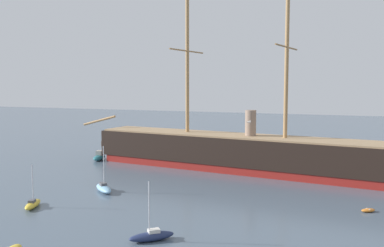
{
  "coord_description": "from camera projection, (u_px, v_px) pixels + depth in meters",
  "views": [
    {
      "loc": [
        18.07,
        -16.95,
        15.73
      ],
      "look_at": [
        -2.61,
        37.54,
        10.1
      ],
      "focal_mm": 39.76,
      "sensor_mm": 36.0,
      "label": 1
    }
  ],
  "objects": [
    {
      "name": "tall_ship",
      "position": [
        233.0,
        152.0,
        76.45
      ],
      "size": [
        64.48,
        15.11,
        31.06
      ],
      "color": "maroon",
      "rests_on": "ground"
    },
    {
      "name": "sailboat_near_centre",
      "position": [
        152.0,
        236.0,
        42.34
      ],
      "size": [
        4.36,
        4.16,
        6.04
      ],
      "color": "#1E284C",
      "rests_on": "ground"
    },
    {
      "name": "sailboat_mid_left",
      "position": [
        33.0,
        204.0,
        53.59
      ],
      "size": [
        2.7,
        4.37,
        5.46
      ],
      "color": "gold",
      "rests_on": "ground"
    },
    {
      "name": "sailboat_alongside_bow",
      "position": [
        104.0,
        188.0,
        61.31
      ],
      "size": [
        4.9,
        4.55,
        6.71
      ],
      "color": "#7FB2D6",
      "rests_on": "ground"
    },
    {
      "name": "dinghy_alongside_stern",
      "position": [
        368.0,
        210.0,
        51.75
      ],
      "size": [
        1.96,
        1.71,
        0.43
      ],
      "color": "orange",
      "rests_on": "ground"
    },
    {
      "name": "motorboat_far_left",
      "position": [
        99.0,
        157.0,
        86.42
      ],
      "size": [
        2.88,
        4.87,
        1.92
      ],
      "color": "#236670",
      "rests_on": "ground"
    },
    {
      "name": "dinghy_distant_centre",
      "position": [
        254.0,
        160.0,
        84.99
      ],
      "size": [
        3.19,
        1.96,
        0.7
      ],
      "color": "gray",
      "rests_on": "ground"
    },
    {
      "name": "seagull_in_flight",
      "position": [
        249.0,
        122.0,
        41.32
      ],
      "size": [
        0.41,
        1.38,
        0.14
      ],
      "color": "silver"
    }
  ]
}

